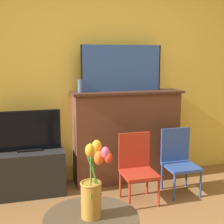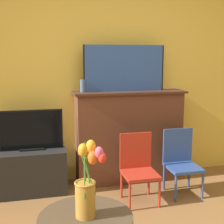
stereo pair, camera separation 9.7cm
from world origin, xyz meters
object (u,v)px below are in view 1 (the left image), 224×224
painting (122,68)px  tv_monitor (29,131)px  chair_blue (179,158)px  vase_tulips (93,186)px  chair_red (137,165)px

painting → tv_monitor: 1.24m
chair_blue → vase_tulips: 1.77m
tv_monitor → chair_red: (1.05, -0.47, -0.31)m
painting → chair_red: (-0.00, -0.55, -0.96)m
chair_red → chair_blue: same height
painting → vase_tulips: painting is taller
painting → tv_monitor: painting is taller
painting → chair_blue: painting is taller
vase_tulips → painting: bearing=67.5°
tv_monitor → chair_red: tv_monitor is taller
chair_red → vase_tulips: 1.40m
tv_monitor → painting: bearing=4.0°
chair_red → chair_blue: size_ratio=1.00×
chair_blue → vase_tulips: vase_tulips is taller
painting → vase_tulips: bearing=-112.5°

